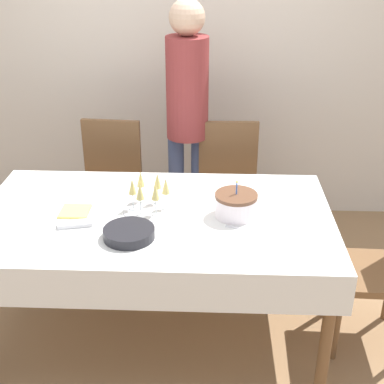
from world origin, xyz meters
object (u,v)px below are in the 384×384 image
Objects in this scene: dining_chair_far_right at (228,188)px; plate_stack_main at (129,233)px; birthday_cake at (236,205)px; champagne_tray at (149,194)px; person_standing at (187,106)px; dining_chair_far_left at (110,186)px.

dining_chair_far_right reaches higher than plate_stack_main.
birthday_cake is 0.46m from champagne_tray.
person_standing is at bearing 106.61° from birthday_cake.
birthday_cake is at bearing -88.98° from dining_chair_far_right.
dining_chair_far_left is at bearing 134.27° from birthday_cake.
champagne_tray is 0.98m from person_standing.
birthday_cake is at bearing 24.96° from plate_stack_main.
dining_chair_far_left is 0.81m from dining_chair_far_right.
plate_stack_main is at bearing -155.04° from birthday_cake.
dining_chair_far_left is 0.56× the size of person_standing.
dining_chair_far_left is 3.89× the size of plate_stack_main.
dining_chair_far_right is at bearing 0.02° from dining_chair_far_left.
person_standing reaches higher than dining_chair_far_left.
dining_chair_far_left reaches higher than plate_stack_main.
birthday_cake is (0.02, -0.84, 0.31)m from dining_chair_far_right.
birthday_cake is 1.06m from person_standing.
person_standing is (0.15, 0.95, 0.19)m from champagne_tray.
person_standing is (-0.30, 1.00, 0.21)m from birthday_cake.
birthday_cake reaches higher than champagne_tray.
plate_stack_main is at bearing -74.24° from dining_chair_far_left.
person_standing reaches higher than plate_stack_main.
dining_chair_far_left is at bearing -163.59° from person_standing.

